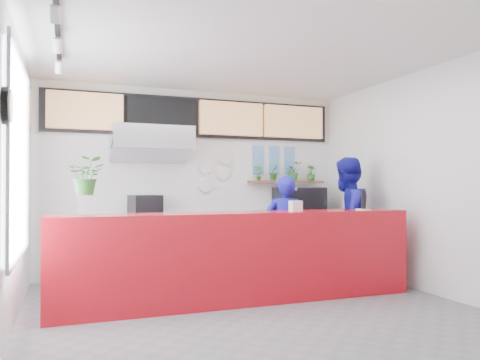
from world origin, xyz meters
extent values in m
plane|color=slate|center=(0.00, 0.00, 0.00)|extent=(5.00, 5.00, 0.00)
plane|color=silver|center=(0.00, 0.00, 3.00)|extent=(5.00, 5.00, 0.00)
plane|color=white|center=(0.00, 2.50, 1.50)|extent=(5.00, 0.00, 5.00)
plane|color=white|center=(-2.50, 0.00, 1.50)|extent=(0.00, 5.00, 5.00)
plane|color=white|center=(2.50, 0.00, 1.50)|extent=(0.00, 5.00, 5.00)
cube|color=#AB0C16|center=(0.00, 0.40, 0.55)|extent=(4.50, 0.60, 1.10)
cube|color=beige|center=(0.00, 2.49, 2.60)|extent=(5.00, 0.02, 0.80)
cube|color=#B2B5BA|center=(-0.80, 2.20, 0.45)|extent=(1.80, 0.60, 0.90)
cube|color=black|center=(-0.89, 2.20, 1.09)|extent=(0.50, 0.50, 0.39)
cube|color=#B2B5BA|center=(-0.80, 2.15, 2.15)|extent=(1.20, 0.70, 0.35)
cube|color=#B2B5BA|center=(-0.80, 2.15, 1.95)|extent=(1.20, 0.69, 0.31)
cube|color=#B2B5BA|center=(1.50, 2.20, 0.45)|extent=(1.80, 0.60, 0.90)
cube|color=black|center=(1.74, 2.20, 1.15)|extent=(0.78, 0.56, 0.50)
cube|color=#AAACB2|center=(1.74, 2.20, 1.38)|extent=(0.73, 0.59, 0.06)
cube|color=brown|center=(1.60, 2.40, 1.50)|extent=(1.40, 0.18, 0.04)
cube|color=tan|center=(-1.75, 2.38, 2.55)|extent=(1.10, 0.10, 0.55)
cube|color=black|center=(-0.59, 2.38, 2.55)|extent=(1.10, 0.10, 0.55)
cube|color=tan|center=(0.57, 2.38, 2.55)|extent=(1.10, 0.10, 0.55)
cube|color=tan|center=(1.73, 2.38, 2.55)|extent=(1.10, 0.10, 0.55)
cube|color=black|center=(0.00, 2.46, 2.55)|extent=(4.80, 0.04, 0.65)
cube|color=silver|center=(-2.47, 0.30, 1.70)|extent=(0.04, 2.20, 1.90)
cube|color=#B2B5BA|center=(-2.45, 0.30, 1.70)|extent=(0.03, 2.30, 2.00)
cylinder|color=black|center=(-2.46, -0.90, 2.05)|extent=(0.05, 0.30, 0.30)
cylinder|color=white|center=(-2.43, -0.90, 2.05)|extent=(0.02, 0.26, 0.26)
cube|color=black|center=(-2.10, 0.00, 2.94)|extent=(0.05, 2.40, 0.04)
cylinder|color=silver|center=(0.15, 2.47, 1.75)|extent=(0.24, 0.03, 0.24)
cylinder|color=silver|center=(0.45, 2.47, 1.65)|extent=(0.24, 0.03, 0.24)
cylinder|color=silver|center=(0.15, 2.47, 1.45)|extent=(0.24, 0.03, 0.24)
cylinder|color=silver|center=(0.50, 2.47, 1.90)|extent=(0.24, 0.03, 0.24)
cube|color=#598CBF|center=(1.10, 2.48, 2.00)|extent=(0.20, 0.02, 0.25)
cube|color=#598CBF|center=(1.40, 2.48, 2.00)|extent=(0.20, 0.02, 0.25)
cube|color=#598CBF|center=(1.70, 2.48, 2.00)|extent=(0.20, 0.02, 0.25)
cube|color=#598CBF|center=(1.10, 2.48, 1.75)|extent=(0.20, 0.02, 0.25)
cube|color=#598CBF|center=(1.40, 2.48, 1.75)|extent=(0.20, 0.02, 0.25)
cube|color=#598CBF|center=(1.70, 2.48, 1.75)|extent=(0.20, 0.02, 0.25)
imported|color=navy|center=(0.87, 0.98, 0.78)|extent=(0.64, 0.49, 1.56)
imported|color=navy|center=(1.94, 1.05, 0.93)|extent=(1.11, 1.01, 1.86)
imported|color=#266122|center=(1.07, 2.40, 1.65)|extent=(0.15, 0.10, 0.27)
imported|color=#266122|center=(1.36, 2.40, 1.66)|extent=(0.19, 0.18, 0.29)
imported|color=#266122|center=(1.73, 2.40, 1.68)|extent=(0.31, 0.27, 0.32)
imported|color=#266122|center=(2.08, 2.40, 1.66)|extent=(0.17, 0.16, 0.28)
cylinder|color=silver|center=(-1.81, 0.33, 1.22)|extent=(0.24, 0.24, 0.23)
imported|color=#266122|center=(-1.81, 0.33, 1.53)|extent=(0.42, 0.38, 0.42)
cube|color=silver|center=(0.73, 0.37, 1.17)|extent=(0.17, 0.12, 0.13)
cylinder|color=silver|center=(1.72, 0.31, 1.11)|extent=(0.27, 0.27, 0.02)
cylinder|color=black|center=(1.72, 0.31, 1.24)|extent=(0.07, 0.07, 0.25)
camera|label=1|loc=(-2.01, -4.98, 1.41)|focal=35.00mm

